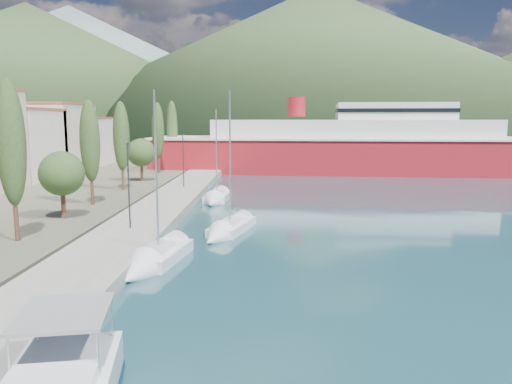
{
  "coord_description": "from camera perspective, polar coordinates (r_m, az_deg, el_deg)",
  "views": [
    {
      "loc": [
        0.91,
        -20.26,
        8.46
      ],
      "look_at": [
        0.0,
        14.0,
        3.5
      ],
      "focal_mm": 35.0,
      "sensor_mm": 36.0,
      "label": 1
    }
  ],
  "objects": [
    {
      "name": "sailboat_far",
      "position": [
        51.55,
        -4.74,
        -0.91
      ],
      "size": [
        2.73,
        7.24,
        10.45
      ],
      "color": "silver",
      "rests_on": "ground"
    },
    {
      "name": "sailboat_mid",
      "position": [
        36.76,
        -3.74,
        -4.63
      ],
      "size": [
        4.14,
        8.26,
        11.5
      ],
      "color": "silver",
      "rests_on": "ground"
    },
    {
      "name": "ground",
      "position": [
        140.52,
        1.16,
        4.78
      ],
      "size": [
        1400.0,
        1400.0,
        0.0
      ],
      "primitive_type": "plane",
      "color": "#1D444C"
    },
    {
      "name": "lamp_posts",
      "position": [
        36.61,
        -14.2,
        1.12
      ],
      "size": [
        0.15,
        44.56,
        6.06
      ],
      "color": "#2D2D33",
      "rests_on": "quay"
    },
    {
      "name": "sailboat_near",
      "position": [
        29.42,
        -12.16,
        -8.05
      ],
      "size": [
        3.52,
        8.0,
        11.11
      ],
      "color": "silver",
      "rests_on": "ground"
    },
    {
      "name": "hills_near",
      "position": [
        406.64,
        15.8,
        13.67
      ],
      "size": [
        1010.0,
        520.0,
        115.0
      ],
      "color": "#364C29",
      "rests_on": "ground"
    },
    {
      "name": "quay",
      "position": [
        47.99,
        -10.42,
        -1.57
      ],
      "size": [
        5.0,
        88.0,
        0.8
      ],
      "primitive_type": "cube",
      "color": "gray",
      "rests_on": "ground"
    },
    {
      "name": "hills_far",
      "position": [
        657.28,
        14.04,
        14.01
      ],
      "size": [
        1480.0,
        900.0,
        180.0
      ],
      "color": "slate",
      "rests_on": "ground"
    },
    {
      "name": "tree_row",
      "position": [
        54.32,
        -16.01,
        5.24
      ],
      "size": [
        3.58,
        64.13,
        10.96
      ],
      "color": "#47301E",
      "rests_on": "land_strip"
    },
    {
      "name": "ferry",
      "position": [
        82.72,
        10.98,
        4.92
      ],
      "size": [
        65.26,
        18.59,
        12.79
      ],
      "color": "maroon",
      "rests_on": "ground"
    }
  ]
}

